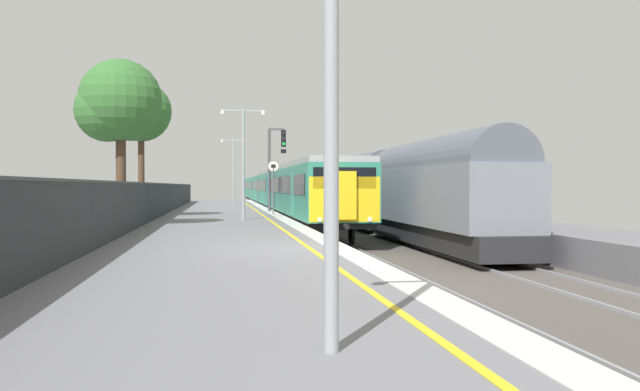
{
  "coord_description": "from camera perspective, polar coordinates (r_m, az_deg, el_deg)",
  "views": [
    {
      "loc": [
        -2.48,
        -15.84,
        1.53
      ],
      "look_at": [
        1.41,
        9.72,
        1.14
      ],
      "focal_mm": 36.6,
      "sensor_mm": 36.0,
      "label": 1
    }
  ],
  "objects": [
    {
      "name": "ground",
      "position": [
        16.79,
        9.24,
        -6.46
      ],
      "size": [
        17.4,
        110.0,
        1.21
      ],
      "color": "slate"
    },
    {
      "name": "commuter_train_at_platform",
      "position": [
        56.12,
        -3.98,
        0.59
      ],
      "size": [
        2.83,
        64.58,
        3.81
      ],
      "color": "#2D846B",
      "rests_on": "ground"
    },
    {
      "name": "freight_train_adjacent_track",
      "position": [
        33.51,
        6.18,
        0.6
      ],
      "size": [
        2.6,
        28.79,
        4.36
      ],
      "color": "#232326",
      "rests_on": "ground"
    },
    {
      "name": "signal_gantry",
      "position": [
        38.72,
        -4.06,
        3.17
      ],
      "size": [
        1.1,
        0.24,
        4.94
      ],
      "color": "#47474C",
      "rests_on": "ground"
    },
    {
      "name": "speed_limit_sign",
      "position": [
        34.34,
        -4.1,
        1.33
      ],
      "size": [
        0.59,
        0.08,
        2.85
      ],
      "color": "#59595B",
      "rests_on": "ground"
    },
    {
      "name": "platform_lamp_near",
      "position": [
        6.16,
        0.99,
        15.81
      ],
      "size": [
        2.0,
        0.2,
        5.24
      ],
      "color": "#93999E",
      "rests_on": "ground"
    },
    {
      "name": "platform_lamp_mid",
      "position": [
        29.51,
        -6.73,
        3.7
      ],
      "size": [
        2.0,
        0.2,
        5.0
      ],
      "color": "#93999E",
      "rests_on": "ground"
    },
    {
      "name": "platform_lamp_far",
      "position": [
        53.07,
        -7.59,
        2.61
      ],
      "size": [
        2.0,
        0.2,
        5.31
      ],
      "color": "#93999E",
      "rests_on": "ground"
    },
    {
      "name": "platform_back_fence",
      "position": [
        16.13,
        -19.26,
        -1.52
      ],
      "size": [
        0.07,
        99.0,
        1.67
      ],
      "color": "#282B2D",
      "rests_on": "ground"
    },
    {
      "name": "background_tree_left",
      "position": [
        32.72,
        -15.62,
        6.87
      ],
      "size": [
        3.0,
        2.91,
        6.56
      ],
      "color": "#473323",
      "rests_on": "ground"
    },
    {
      "name": "background_tree_centre",
      "position": [
        25.57,
        -17.38,
        7.63
      ],
      "size": [
        3.18,
        3.05,
        6.24
      ],
      "color": "#473323",
      "rests_on": "ground"
    }
  ]
}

